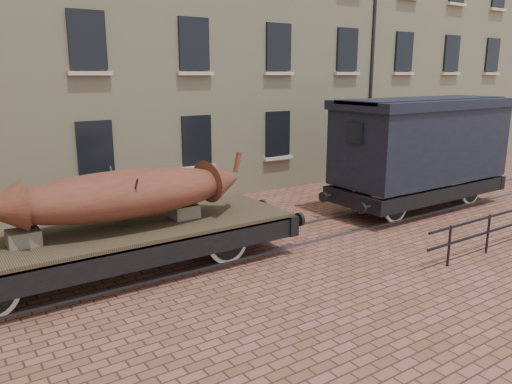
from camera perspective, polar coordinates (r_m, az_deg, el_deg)
ground at (r=13.29m, az=-0.36°, el=-6.12°), size 90.00×90.00×0.00m
warehouse_cream at (r=22.85m, az=-8.67°, el=19.65°), size 40.00×10.19×14.00m
rail_track at (r=13.28m, az=-0.36°, el=-6.00°), size 30.00×1.52×0.06m
flatcar_wagon at (r=11.46m, az=-16.13°, el=-5.24°), size 9.35×2.54×1.41m
iron_boat at (r=11.29m, az=-14.81°, el=-0.20°), size 5.99×1.75×1.46m
goods_van at (r=17.33m, az=18.40°, el=5.62°), size 7.11×2.59×3.68m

